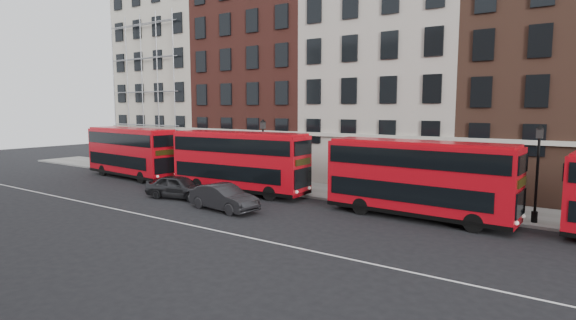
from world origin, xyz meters
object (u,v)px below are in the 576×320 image
Objects in this scene: bus_c at (418,177)px; car_rear at (179,187)px; bus_b at (239,161)px; car_front at (223,197)px; bus_a at (131,151)px.

car_rear is at bearing -163.53° from bus_c.
bus_b is 2.25× the size of car_front.
car_front is (2.92, -4.83, -1.65)m from bus_b.
car_rear is at bearing -14.64° from bus_a.
car_rear is (10.76, -3.91, -1.60)m from bus_a.
bus_a is 2.27× the size of car_rear.
car_rear reaches higher than car_front.
car_rear is at bearing 85.03° from car_front.
bus_b is 1.02× the size of bus_c.
bus_c is 2.24× the size of car_rear.
car_rear is (-2.17, -3.90, -1.63)m from bus_b.
bus_b is 13.47m from bus_c.
bus_c reaches higher than car_front.
bus_c is (13.47, 0.00, -0.05)m from bus_b.
bus_a reaches higher than car_front.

